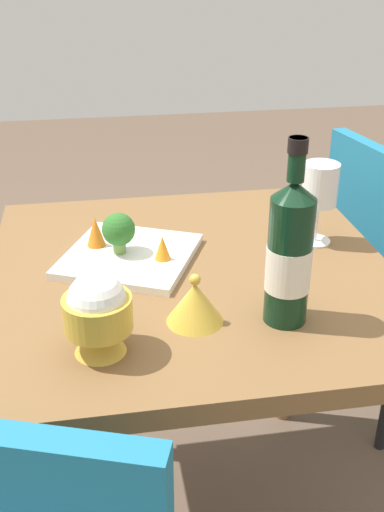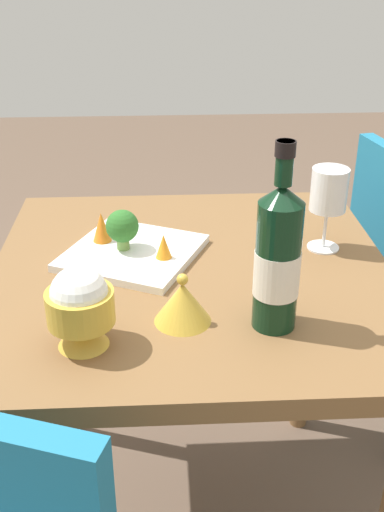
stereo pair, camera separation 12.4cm
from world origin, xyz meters
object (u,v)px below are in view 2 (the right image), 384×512
object	(u,v)px
wine_bottle	(278,258)
carrot_garnish_left	(164,246)
rice_bowl_lid	(183,302)
broccoli_floret	(122,227)
carrot_garnish_right	(102,227)
wine_glass	(329,192)
rice_bowl	(80,306)
serving_plate	(133,253)

from	to	relation	value
wine_bottle	carrot_garnish_left	distance (m)	0.31
rice_bowl_lid	broccoli_floret	bearing A→B (deg)	-65.99
rice_bowl_lid	carrot_garnish_right	bearing A→B (deg)	-61.62
wine_glass	carrot_garnish_right	xyz separation A→B (m)	(0.47, -0.03, -0.08)
wine_bottle	rice_bowl	bearing A→B (deg)	7.57
wine_glass	carrot_garnish_right	bearing A→B (deg)	-3.50
carrot_garnish_right	carrot_garnish_left	bearing A→B (deg)	146.82
wine_bottle	rice_bowl	xyz separation A→B (m)	(0.32, 0.04, -0.05)
wine_glass	serving_plate	world-z (taller)	wine_glass
wine_glass	carrot_garnish_right	size ratio (longest dim) A/B	2.80
rice_bowl_lid	serving_plate	bearing A→B (deg)	-69.28
broccoli_floret	carrot_garnish_left	world-z (taller)	broccoli_floret
carrot_garnish_right	wine_glass	bearing A→B (deg)	176.50
rice_bowl	broccoli_floret	world-z (taller)	rice_bowl
broccoli_floret	rice_bowl_lid	bearing A→B (deg)	114.01
serving_plate	broccoli_floret	world-z (taller)	broccoli_floret
rice_bowl_lid	broccoli_floret	world-z (taller)	broccoli_floret
rice_bowl	broccoli_floret	size ratio (longest dim) A/B	1.65
serving_plate	carrot_garnish_right	xyz separation A→B (m)	(0.07, -0.04, 0.04)
wine_bottle	broccoli_floret	bearing A→B (deg)	-45.53
rice_bowl	carrot_garnish_right	xyz separation A→B (m)	(-0.01, -0.36, -0.03)
carrot_garnish_left	carrot_garnish_right	distance (m)	0.16
rice_bowl_lid	serving_plate	xyz separation A→B (m)	(0.09, -0.25, -0.03)
rice_bowl_lid	wine_bottle	bearing A→B (deg)	172.98
wine_bottle	rice_bowl_lid	size ratio (longest dim) A/B	3.26
wine_bottle	carrot_garnish_right	distance (m)	0.45
rice_bowl_lid	serving_plate	distance (m)	0.27
wine_bottle	rice_bowl	world-z (taller)	wine_bottle
rice_bowl_lid	carrot_garnish_right	distance (m)	0.34
broccoli_floret	carrot_garnish_right	bearing A→B (deg)	-41.55
wine_glass	broccoli_floret	distance (m)	0.43
wine_glass	rice_bowl	bearing A→B (deg)	34.57
wine_glass	wine_bottle	bearing A→B (deg)	61.32
wine_glass	carrot_garnish_left	world-z (taller)	wine_glass
wine_glass	carrot_garnish_left	xyz separation A→B (m)	(0.34, 0.06, -0.09)
rice_bowl_lid	carrot_garnish_left	world-z (taller)	rice_bowl_lid
serving_plate	wine_bottle	bearing A→B (deg)	132.83
rice_bowl	serving_plate	bearing A→B (deg)	-102.66
serving_plate	carrot_garnish_left	size ratio (longest dim) A/B	6.51
rice_bowl	broccoli_floret	bearing A→B (deg)	-99.27
carrot_garnish_right	wine_bottle	bearing A→B (deg)	135.02
serving_plate	broccoli_floret	size ratio (longest dim) A/B	3.87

